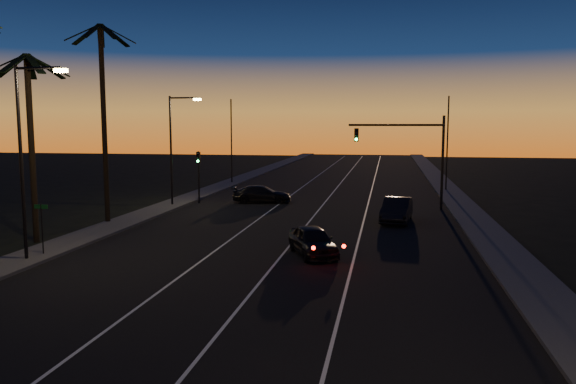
% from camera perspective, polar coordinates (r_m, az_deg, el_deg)
% --- Properties ---
extents(road, '(20.00, 170.00, 0.01)m').
position_cam_1_polar(road, '(34.08, 0.66, -3.85)').
color(road, black).
rests_on(road, ground).
extents(sidewalk_left, '(2.40, 170.00, 0.16)m').
position_cam_1_polar(sidewalk_left, '(37.53, -16.48, -3.02)').
color(sidewalk_left, '#3B3B38').
rests_on(sidewalk_left, ground).
extents(sidewalk_right, '(2.40, 170.00, 0.16)m').
position_cam_1_polar(sidewalk_right, '(34.10, 19.62, -4.12)').
color(sidewalk_right, '#3B3B38').
rests_on(sidewalk_right, ground).
extents(lane_stripe_left, '(0.12, 160.00, 0.01)m').
position_cam_1_polar(lane_stripe_left, '(34.69, -4.24, -3.66)').
color(lane_stripe_left, silver).
rests_on(lane_stripe_left, road).
extents(lane_stripe_mid, '(0.12, 160.00, 0.01)m').
position_cam_1_polar(lane_stripe_mid, '(34.00, 1.50, -3.85)').
color(lane_stripe_mid, silver).
rests_on(lane_stripe_mid, road).
extents(lane_stripe_right, '(0.12, 160.00, 0.01)m').
position_cam_1_polar(lane_stripe_right, '(33.66, 7.41, -4.02)').
color(lane_stripe_right, silver).
rests_on(lane_stripe_right, road).
extents(palm_mid, '(4.25, 4.16, 10.03)m').
position_cam_1_polar(palm_mid, '(32.86, -24.70, 6.08)').
color(palm_mid, black).
rests_on(palm_mid, ground).
extents(palm_far, '(4.25, 4.16, 12.53)m').
position_cam_1_polar(palm_far, '(37.49, -18.26, 8.47)').
color(palm_far, black).
rests_on(palm_far, ground).
extents(streetlight_left_near, '(2.55, 0.26, 9.00)m').
position_cam_1_polar(streetlight_left_near, '(28.17, -25.05, 4.13)').
color(streetlight_left_near, black).
rests_on(streetlight_left_near, ground).
extents(streetlight_left_far, '(2.55, 0.26, 8.50)m').
position_cam_1_polar(streetlight_left_far, '(44.12, -11.45, 5.08)').
color(streetlight_left_far, black).
rests_on(streetlight_left_far, ground).
extents(street_sign, '(0.70, 0.06, 2.60)m').
position_cam_1_polar(street_sign, '(29.41, -23.73, -2.90)').
color(street_sign, black).
rests_on(street_sign, ground).
extents(signal_mast, '(7.10, 0.41, 7.00)m').
position_cam_1_polar(signal_mast, '(43.08, 12.34, 4.65)').
color(signal_mast, black).
rests_on(signal_mast, ground).
extents(signal_post, '(0.28, 0.37, 4.20)m').
position_cam_1_polar(signal_post, '(45.68, -9.08, 2.46)').
color(signal_post, black).
rests_on(signal_post, ground).
extents(far_pole_left, '(0.14, 0.14, 9.00)m').
position_cam_1_polar(far_pole_left, '(60.35, -5.77, 5.11)').
color(far_pole_left, black).
rests_on(far_pole_left, ground).
extents(far_pole_right, '(0.14, 0.14, 9.00)m').
position_cam_1_polar(far_pole_right, '(55.33, 15.88, 4.72)').
color(far_pole_right, black).
rests_on(far_pole_right, ground).
extents(lead_car, '(3.37, 4.89, 1.42)m').
position_cam_1_polar(lead_car, '(27.43, 2.53, -4.98)').
color(lead_car, black).
rests_on(lead_car, road).
extents(right_car, '(2.25, 4.96, 1.58)m').
position_cam_1_polar(right_car, '(37.28, 10.99, -1.80)').
color(right_car, black).
rests_on(right_car, road).
extents(cross_car, '(5.01, 2.68, 1.38)m').
position_cam_1_polar(cross_car, '(45.69, -2.70, -0.21)').
color(cross_car, black).
rests_on(cross_car, road).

